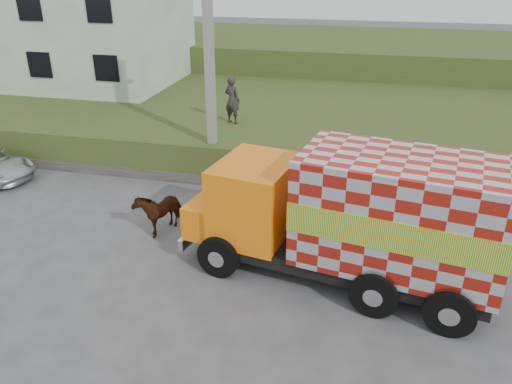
% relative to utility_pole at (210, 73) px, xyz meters
% --- Properties ---
extents(ground, '(120.00, 120.00, 0.00)m').
position_rel_utility_pole_xyz_m(ground, '(1.00, -4.60, -4.08)').
color(ground, '#474749').
rests_on(ground, ground).
extents(embankment, '(40.00, 12.00, 1.50)m').
position_rel_utility_pole_xyz_m(embankment, '(1.00, 5.40, -3.33)').
color(embankment, '#28531B').
rests_on(embankment, ground).
extents(embankment_far, '(40.00, 12.00, 3.00)m').
position_rel_utility_pole_xyz_m(embankment_far, '(1.00, 17.40, -2.58)').
color(embankment_far, '#28531B').
rests_on(embankment_far, ground).
extents(retaining_strip, '(16.00, 0.50, 0.40)m').
position_rel_utility_pole_xyz_m(retaining_strip, '(-1.00, -0.40, -3.88)').
color(retaining_strip, '#595651').
rests_on(retaining_strip, ground).
extents(building, '(10.00, 8.00, 6.00)m').
position_rel_utility_pole_xyz_m(building, '(-10.00, 8.40, 0.42)').
color(building, silver).
rests_on(building, embankment).
extents(utility_pole, '(1.20, 0.30, 8.00)m').
position_rel_utility_pole_xyz_m(utility_pole, '(0.00, 0.00, 0.00)').
color(utility_pole, gray).
rests_on(utility_pole, ground).
extents(cargo_truck, '(8.35, 3.98, 3.58)m').
position_rel_utility_pole_xyz_m(cargo_truck, '(5.49, -5.43, -2.23)').
color(cargo_truck, black).
rests_on(cargo_truck, ground).
extents(cow, '(1.23, 1.77, 1.37)m').
position_rel_utility_pole_xyz_m(cow, '(-0.46, -4.10, -3.39)').
color(cow, '#36170D').
rests_on(cow, ground).
extents(pedestrian, '(0.82, 0.68, 1.93)m').
position_rel_utility_pole_xyz_m(pedestrian, '(0.07, 2.52, -1.61)').
color(pedestrian, '#33302D').
rests_on(pedestrian, embankment).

